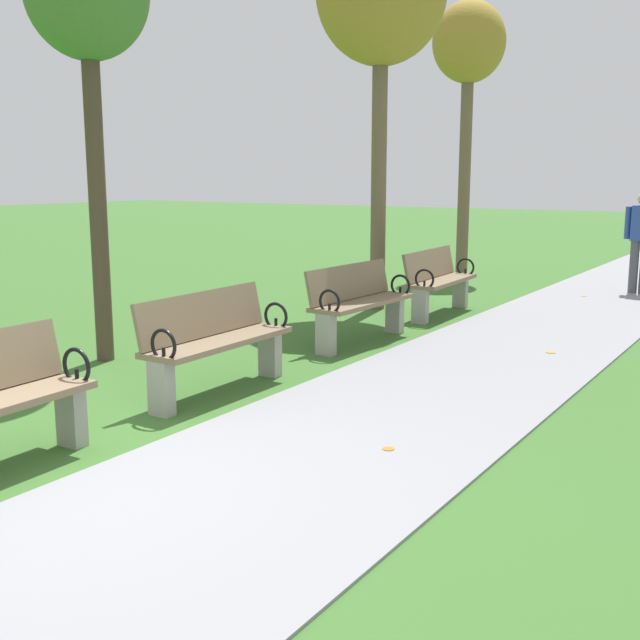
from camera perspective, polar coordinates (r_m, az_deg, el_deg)
The scene contains 7 objects.
ground_plane at distance 5.24m, azimuth -19.34°, elevation -11.46°, with size 80.00×80.00×0.00m, color #386628.
park_bench_2 at distance 6.90m, azimuth -7.70°, elevation -1.44°, with size 0.48×1.60×0.90m.
park_bench_3 at distance 8.94m, azimuth 2.87°, elevation 1.39°, with size 0.54×1.62×0.90m.
park_bench_4 at distance 10.86m, azimuth 8.67°, elevation 2.93°, with size 0.54×1.62×0.90m.
tree_2 at distance 8.43m, azimuth -16.71°, elevation 21.50°, with size 1.21×1.21×4.34m.
tree_4 at distance 15.53m, azimuth 10.85°, elevation 18.81°, with size 1.36×1.36×5.09m.
scattered_leaves at distance 7.54m, azimuth 3.66°, elevation -4.01°, with size 3.79×11.18×0.02m.
Camera 1 is at (3.91, -2.91, 1.91)m, focal length 43.63 mm.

